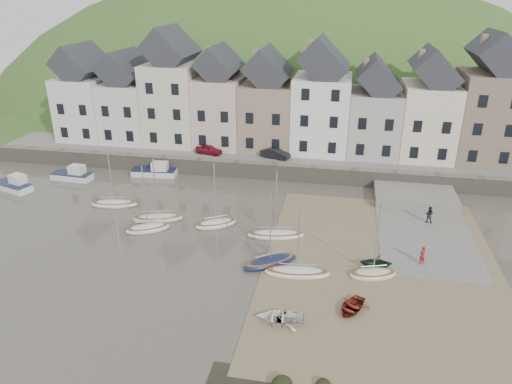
% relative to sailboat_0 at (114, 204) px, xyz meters
% --- Properties ---
extents(ground, '(160.00, 160.00, 0.00)m').
position_rel_sailboat_0_xyz_m(ground, '(14.49, -6.73, -0.26)').
color(ground, '#484238').
rests_on(ground, ground).
extents(quay_land, '(90.00, 30.00, 1.50)m').
position_rel_sailboat_0_xyz_m(quay_land, '(14.49, 25.27, 0.49)').
color(quay_land, '#3B6127').
rests_on(quay_land, ground).
extents(quay_street, '(70.00, 7.00, 0.10)m').
position_rel_sailboat_0_xyz_m(quay_street, '(14.49, 13.77, 1.29)').
color(quay_street, slate).
rests_on(quay_street, quay_land).
extents(seawall, '(70.00, 1.20, 1.80)m').
position_rel_sailboat_0_xyz_m(seawall, '(14.49, 10.27, 0.64)').
color(seawall, slate).
rests_on(seawall, ground).
extents(beach, '(18.00, 26.00, 0.06)m').
position_rel_sailboat_0_xyz_m(beach, '(25.49, -6.73, -0.23)').
color(beach, '#79684A').
rests_on(beach, ground).
extents(slipway, '(8.00, 18.00, 0.12)m').
position_rel_sailboat_0_xyz_m(slipway, '(29.49, 1.27, -0.20)').
color(slipway, slate).
rests_on(slipway, ground).
extents(hillside, '(134.40, 84.00, 84.00)m').
position_rel_sailboat_0_xyz_m(hillside, '(9.49, 53.27, -18.25)').
color(hillside, '#3B6127').
rests_on(hillside, ground).
extents(townhouse_terrace, '(61.05, 8.00, 13.93)m').
position_rel_sailboat_0_xyz_m(townhouse_terrace, '(16.25, 17.27, 7.06)').
color(townhouse_terrace, silver).
rests_on(townhouse_terrace, quay_land).
extents(sailboat_0, '(4.84, 2.34, 6.32)m').
position_rel_sailboat_0_xyz_m(sailboat_0, '(0.00, 0.00, 0.00)').
color(sailboat_0, silver).
rests_on(sailboat_0, ground).
extents(sailboat_1, '(4.13, 3.19, 6.32)m').
position_rel_sailboat_0_xyz_m(sailboat_1, '(5.35, -4.30, 0.00)').
color(sailboat_1, silver).
rests_on(sailboat_1, ground).
extents(sailboat_2, '(4.88, 2.77, 6.32)m').
position_rel_sailboat_0_xyz_m(sailboat_2, '(5.47, -2.20, 0.00)').
color(sailboat_2, beige).
rests_on(sailboat_2, ground).
extents(sailboat_3, '(4.07, 3.25, 6.32)m').
position_rel_sailboat_0_xyz_m(sailboat_3, '(11.09, -2.29, 0.00)').
color(sailboat_3, silver).
rests_on(sailboat_3, ground).
extents(sailboat_4, '(5.19, 2.38, 6.32)m').
position_rel_sailboat_0_xyz_m(sailboat_4, '(16.72, -3.29, -0.00)').
color(sailboat_4, silver).
rests_on(sailboat_4, ground).
extents(sailboat_5, '(4.59, 3.95, 6.32)m').
position_rel_sailboat_0_xyz_m(sailboat_5, '(16.96, -7.77, 0.00)').
color(sailboat_5, '#121D3B').
rests_on(sailboat_5, ground).
extents(sailboat_6, '(5.14, 2.04, 6.32)m').
position_rel_sailboat_0_xyz_m(sailboat_6, '(19.21, -8.86, -0.00)').
color(sailboat_6, silver).
rests_on(sailboat_6, ground).
extents(sailboat_7, '(3.87, 2.49, 6.32)m').
position_rel_sailboat_0_xyz_m(sailboat_7, '(24.81, -8.01, 0.01)').
color(sailboat_7, beige).
rests_on(sailboat_7, ground).
extents(motorboat_0, '(4.74, 2.02, 1.70)m').
position_rel_sailboat_0_xyz_m(motorboat_0, '(-7.79, 5.75, 0.32)').
color(motorboat_0, silver).
rests_on(motorboat_0, ground).
extents(motorboat_1, '(4.89, 3.05, 1.70)m').
position_rel_sailboat_0_xyz_m(motorboat_1, '(-12.43, 1.80, 0.32)').
color(motorboat_1, silver).
rests_on(motorboat_1, ground).
extents(motorboat_2, '(5.21, 2.17, 1.70)m').
position_rel_sailboat_0_xyz_m(motorboat_2, '(0.91, 8.59, 0.32)').
color(motorboat_2, silver).
rests_on(motorboat_2, ground).
extents(rowboat_white, '(3.24, 2.46, 0.63)m').
position_rel_sailboat_0_xyz_m(rowboat_white, '(18.70, -14.52, 0.11)').
color(rowboat_white, white).
rests_on(rowboat_white, beach).
extents(rowboat_green, '(2.53, 2.23, 1.27)m').
position_rel_sailboat_0_xyz_m(rowboat_green, '(25.03, -7.02, 0.43)').
color(rowboat_green, '#15311F').
rests_on(rowboat_green, beach).
extents(rowboat_red, '(2.88, 3.24, 0.55)m').
position_rel_sailboat_0_xyz_m(rowboat_red, '(23.24, -12.47, 0.07)').
color(rowboat_red, maroon).
rests_on(rowboat_red, beach).
extents(person_red, '(0.67, 0.63, 1.54)m').
position_rel_sailboat_0_xyz_m(person_red, '(28.56, -5.61, 0.63)').
color(person_red, maroon).
rests_on(person_red, slipway).
extents(person_dark, '(0.90, 0.78, 1.58)m').
position_rel_sailboat_0_xyz_m(person_dark, '(30.09, 1.94, 0.65)').
color(person_dark, black).
rests_on(person_dark, slipway).
extents(car_left, '(3.47, 1.99, 1.11)m').
position_rel_sailboat_0_xyz_m(car_left, '(6.14, 12.77, 1.89)').
color(car_left, maroon).
rests_on(car_left, quay_street).
extents(car_right, '(3.69, 2.17, 1.15)m').
position_rel_sailboat_0_xyz_m(car_right, '(14.21, 12.77, 1.91)').
color(car_right, black).
rests_on(car_right, quay_street).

